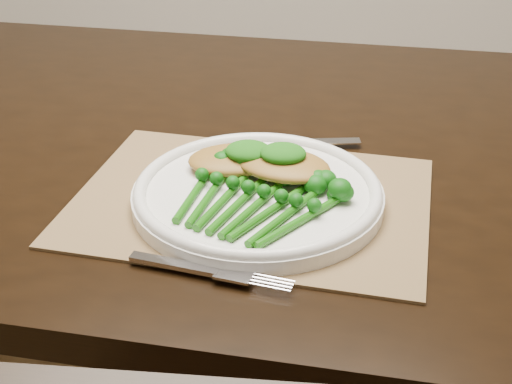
# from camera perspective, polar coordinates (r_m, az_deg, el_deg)

# --- Properties ---
(dining_table) EXTENTS (1.68, 1.06, 0.75)m
(dining_table) POSITION_cam_1_polar(r_m,az_deg,el_deg) (1.24, -2.07, -11.10)
(dining_table) COLOR black
(dining_table) RESTS_ON ground
(placemat) EXTENTS (0.46, 0.36, 0.00)m
(placemat) POSITION_cam_1_polar(r_m,az_deg,el_deg) (0.86, -0.38, -0.68)
(placemat) COLOR brown
(placemat) RESTS_ON dining_table
(dinner_plate) EXTENTS (0.30, 0.30, 0.03)m
(dinner_plate) POSITION_cam_1_polar(r_m,az_deg,el_deg) (0.84, 0.14, -0.06)
(dinner_plate) COLOR white
(dinner_plate) RESTS_ON placemat
(knife) EXTENTS (0.20, 0.04, 0.01)m
(knife) POSITION_cam_1_polar(r_m,az_deg,el_deg) (0.98, 1.61, 3.95)
(knife) COLOR silver
(knife) RESTS_ON placemat
(fork) EXTENTS (0.18, 0.05, 0.01)m
(fork) POSITION_cam_1_polar(r_m,az_deg,el_deg) (0.72, -2.87, -6.49)
(fork) COLOR silver
(fork) RESTS_ON placemat
(chicken_fillet_left) EXTENTS (0.13, 0.10, 0.02)m
(chicken_fillet_left) POSITION_cam_1_polar(r_m,az_deg,el_deg) (0.88, -1.68, 2.62)
(chicken_fillet_left) COLOR olive
(chicken_fillet_left) RESTS_ON dinner_plate
(chicken_fillet_right) EXTENTS (0.14, 0.12, 0.02)m
(chicken_fillet_right) POSITION_cam_1_polar(r_m,az_deg,el_deg) (0.86, 2.19, 2.19)
(chicken_fillet_right) COLOR olive
(chicken_fillet_right) RESTS_ON dinner_plate
(pesto_dollop_left) EXTENTS (0.06, 0.05, 0.02)m
(pesto_dollop_left) POSITION_cam_1_polar(r_m,az_deg,el_deg) (0.87, -0.60, 3.28)
(pesto_dollop_left) COLOR #0E4C0A
(pesto_dollop_left) RESTS_ON chicken_fillet_left
(pesto_dollop_right) EXTENTS (0.06, 0.05, 0.02)m
(pesto_dollop_right) POSITION_cam_1_polar(r_m,az_deg,el_deg) (0.85, 2.19, 3.10)
(pesto_dollop_right) COLOR #0E4C0A
(pesto_dollop_right) RESTS_ON chicken_fillet_right
(broccolini_bundle) EXTENTS (0.22, 0.23, 0.04)m
(broccolini_bundle) POSITION_cam_1_polar(r_m,az_deg,el_deg) (0.80, -0.72, -1.00)
(broccolini_bundle) COLOR #15580B
(broccolini_bundle) RESTS_ON dinner_plate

